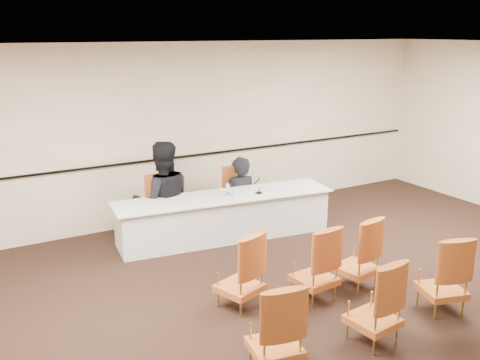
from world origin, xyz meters
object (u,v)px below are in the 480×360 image
at_px(microphone, 259,184).
at_px(aud_chair_front_right, 357,252).
at_px(drinking_glass, 236,193).
at_px(aud_chair_back_left, 275,326).
at_px(panelist_main_chair, 239,196).
at_px(aud_chair_back_right, 443,272).
at_px(panelist_second, 163,202).
at_px(aud_chair_front_mid, 315,262).
at_px(panelist_second_chair, 163,206).
at_px(aud_chair_front_left, 239,270).
at_px(coffee_cup, 263,189).
at_px(panelist_main, 239,205).
at_px(aud_chair_back_mid, 374,301).
at_px(water_bottle, 228,190).
at_px(panel_table, 225,217).

xyz_separation_m(microphone, aud_chair_front_right, (0.13, -2.16, -0.36)).
height_order(drinking_glass, aud_chair_back_left, aud_chair_back_left).
distance_m(panelist_main_chair, aud_chair_back_right, 3.78).
distance_m(panelist_second, aud_chair_front_mid, 3.03).
distance_m(panelist_main_chair, panelist_second_chair, 1.32).
xyz_separation_m(panelist_main_chair, microphone, (-0.00, -0.63, 0.36)).
bearing_deg(panelist_second_chair, aud_chair_back_right, -57.12).
bearing_deg(aud_chair_front_right, aud_chair_front_mid, 167.75).
xyz_separation_m(aud_chair_front_left, aud_chair_front_right, (1.55, -0.28, 0.00)).
relative_size(panelist_second_chair, microphone, 3.20).
bearing_deg(aud_chair_front_mid, coffee_cup, 70.01).
bearing_deg(aud_chair_back_right, microphone, 116.98).
xyz_separation_m(coffee_cup, aud_chair_front_right, (0.06, -2.14, -0.28)).
xyz_separation_m(panelist_main_chair, aud_chair_back_right, (0.59, -3.73, 0.00)).
xyz_separation_m(panelist_second_chair, aud_chair_front_right, (1.44, -2.95, 0.00)).
distance_m(panelist_second_chair, microphone, 1.57).
height_order(panelist_main, aud_chair_back_mid, panelist_main).
distance_m(drinking_glass, aud_chair_front_right, 2.31).
xyz_separation_m(drinking_glass, aud_chair_back_left, (-1.37, -3.20, -0.27)).
bearing_deg(water_bottle, aud_chair_front_right, -74.26).
relative_size(panelist_second, water_bottle, 9.05).
height_order(panel_table, aud_chair_front_right, aud_chair_front_right).
xyz_separation_m(coffee_cup, aud_chair_back_left, (-1.80, -3.10, -0.28)).
bearing_deg(coffee_cup, aud_chair_back_mid, -101.33).
distance_m(coffee_cup, aud_chair_back_mid, 3.27).
relative_size(panelist_second, aud_chair_front_left, 2.08).
bearing_deg(panelist_second, aud_chair_back_mid, 113.02).
bearing_deg(aud_chair_back_right, drinking_glass, 122.99).
relative_size(microphone, drinking_glass, 2.97).
bearing_deg(aud_chair_front_mid, aud_chair_back_mid, -97.42).
bearing_deg(aud_chair_front_mid, panelist_second_chair, 100.50).
bearing_deg(coffee_cup, microphone, 164.34).
relative_size(coffee_cup, aud_chair_back_mid, 0.13).
xyz_separation_m(panelist_second_chair, coffee_cup, (1.37, -0.80, 0.28)).
distance_m(aud_chair_front_left, aud_chair_back_right, 2.35).
height_order(panelist_main_chair, aud_chair_front_mid, same).
distance_m(water_bottle, aud_chair_front_left, 2.19).
height_order(panelist_main_chair, panelist_second, panelist_second).
distance_m(panel_table, aud_chair_back_right, 3.45).
bearing_deg(microphone, aud_chair_back_left, -111.33).
relative_size(coffee_cup, aud_chair_front_left, 0.13).
bearing_deg(microphone, aud_chair_front_left, -119.29).
height_order(panelist_second_chair, aud_chair_back_left, same).
bearing_deg(aud_chair_front_left, aud_chair_front_right, -28.96).
distance_m(aud_chair_front_right, aud_chair_back_mid, 1.26).
relative_size(aud_chair_front_left, aud_chair_front_right, 1.00).
distance_m(panelist_main_chair, aud_chair_front_left, 2.88).
height_order(panelist_main, aud_chair_front_right, panelist_main).
bearing_deg(water_bottle, panelist_second, 139.05).
height_order(panelist_second, drinking_glass, panelist_second).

